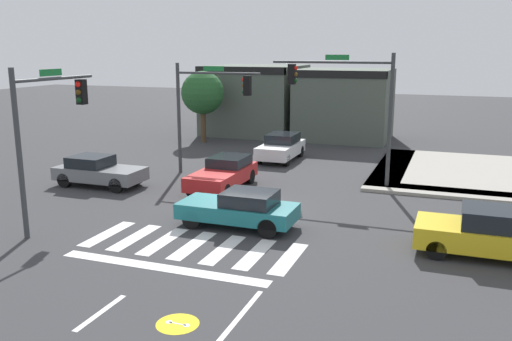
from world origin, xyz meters
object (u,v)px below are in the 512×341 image
(car_white, at_px, (281,147))
(roadside_tree, at_px, (203,93))
(traffic_signal_northeast, at_px, (347,94))
(car_teal, at_px, (240,208))
(car_yellow, at_px, (493,233))
(traffic_signal_northwest, at_px, (208,99))
(traffic_signal_southwest, at_px, (48,119))
(car_gray, at_px, (98,171))
(car_red, at_px, (224,173))

(car_white, distance_m, roadside_tree, 8.46)
(traffic_signal_northeast, relative_size, car_teal, 1.45)
(car_yellow, height_order, car_white, car_yellow)
(car_white, xyz_separation_m, car_teal, (2.31, -12.08, -0.07))
(traffic_signal_northwest, bearing_deg, traffic_signal_southwest, -100.68)
(traffic_signal_southwest, relative_size, car_gray, 1.37)
(traffic_signal_northeast, distance_m, car_white, 7.39)
(roadside_tree, bearing_deg, car_yellow, -42.33)
(car_red, relative_size, roadside_tree, 0.92)
(car_yellow, relative_size, roadside_tree, 0.92)
(car_white, bearing_deg, car_red, -3.77)
(traffic_signal_northwest, relative_size, roadside_tree, 1.16)
(traffic_signal_northwest, height_order, roadside_tree, traffic_signal_northwest)
(traffic_signal_northeast, bearing_deg, traffic_signal_southwest, 48.16)
(car_yellow, bearing_deg, traffic_signal_northeast, -50.49)
(traffic_signal_northeast, bearing_deg, roadside_tree, -36.87)
(traffic_signal_northeast, relative_size, car_yellow, 1.38)
(traffic_signal_northeast, distance_m, car_gray, 12.16)
(car_yellow, relative_size, car_red, 1.00)
(traffic_signal_northwest, height_order, car_yellow, traffic_signal_northwest)
(traffic_signal_northwest, distance_m, traffic_signal_northeast, 6.93)
(traffic_signal_northwest, height_order, car_red, traffic_signal_northwest)
(car_gray, xyz_separation_m, car_teal, (8.56, -3.30, -0.02))
(car_teal, bearing_deg, roadside_tree, -60.18)
(car_yellow, distance_m, car_gray, 17.31)
(traffic_signal_southwest, xyz_separation_m, car_red, (3.61, 7.06, -3.21))
(traffic_signal_northwest, xyz_separation_m, traffic_signal_northeast, (6.91, 0.28, 0.43))
(car_white, bearing_deg, car_gray, -35.41)
(traffic_signal_northeast, bearing_deg, car_yellow, 129.51)
(car_white, distance_m, car_teal, 12.30)
(traffic_signal_northeast, height_order, car_yellow, traffic_signal_northeast)
(car_red, bearing_deg, traffic_signal_northwest, -142.08)
(car_white, bearing_deg, car_yellow, 41.75)
(traffic_signal_southwest, bearing_deg, car_yellow, -81.45)
(traffic_signal_southwest, height_order, car_red, traffic_signal_southwest)
(traffic_signal_northeast, relative_size, car_red, 1.38)
(car_teal, bearing_deg, traffic_signal_northeast, -106.94)
(roadside_tree, bearing_deg, car_red, -60.20)
(car_yellow, bearing_deg, roadside_tree, -42.33)
(traffic_signal_southwest, height_order, traffic_signal_northwest, traffic_signal_southwest)
(traffic_signal_northeast, height_order, car_teal, traffic_signal_northeast)
(car_yellow, height_order, car_gray, car_yellow)
(car_red, bearing_deg, car_gray, -74.88)
(car_white, height_order, car_teal, car_white)
(traffic_signal_southwest, xyz_separation_m, car_gray, (-2.15, 5.50, -3.22))
(traffic_signal_northeast, height_order, car_gray, traffic_signal_northeast)
(car_gray, relative_size, car_red, 0.94)
(car_red, distance_m, roadside_tree, 13.28)
(car_gray, bearing_deg, car_white, 54.59)
(car_gray, xyz_separation_m, roadside_tree, (-0.70, 12.85, 2.66))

